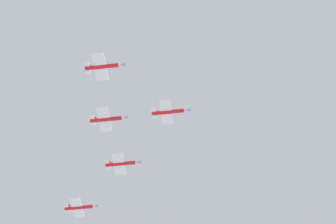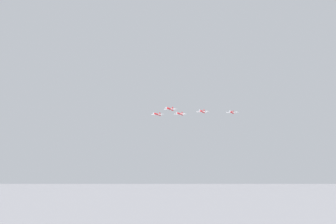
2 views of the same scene
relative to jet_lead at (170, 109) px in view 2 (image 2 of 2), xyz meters
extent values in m
cylinder|color=red|center=(-0.15, 0.19, -0.01)|extent=(6.54, 7.75, 1.11)
cone|color=#9EA3AD|center=(3.32, -4.12, -0.01)|extent=(2.08, 2.23, 1.05)
cube|color=white|center=(-0.47, 0.58, -0.06)|extent=(8.29, 7.55, 0.18)
cube|color=white|center=(-2.64, 3.28, -0.01)|extent=(3.55, 3.24, 0.18)
cube|color=red|center=(-2.58, 3.21, 0.90)|extent=(1.13, 1.36, 1.81)
cylinder|color=red|center=(2.30, 22.76, -0.41)|extent=(6.54, 7.75, 1.11)
cone|color=#9EA3AD|center=(5.77, 18.45, -0.41)|extent=(2.08, 2.23, 1.05)
cube|color=white|center=(1.98, 23.15, -0.46)|extent=(8.29, 7.55, 0.18)
cube|color=white|center=(-0.19, 25.85, -0.41)|extent=(3.55, 3.24, 0.18)
cube|color=red|center=(-0.14, 25.79, 0.50)|extent=(1.13, 1.36, 1.81)
cylinder|color=red|center=(-22.72, 2.64, -0.62)|extent=(6.54, 7.75, 1.11)
cone|color=#9EA3AD|center=(-19.26, -1.67, -0.62)|extent=(2.08, 2.23, 1.05)
cube|color=white|center=(-23.04, 3.03, -0.67)|extent=(8.29, 7.55, 0.18)
cube|color=white|center=(-25.21, 5.73, -0.62)|extent=(3.55, 3.24, 0.18)
cube|color=red|center=(-25.16, 5.66, 0.29)|extent=(1.13, 1.36, 1.81)
cylinder|color=red|center=(-11.22, 13.95, -0.95)|extent=(6.54, 7.75, 1.11)
cone|color=#9EA3AD|center=(-7.75, 9.64, -0.95)|extent=(2.08, 2.23, 1.05)
cube|color=white|center=(-11.53, 14.34, -1.00)|extent=(8.29, 7.55, 0.18)
cube|color=white|center=(-13.70, 17.04, -0.95)|extent=(3.55, 3.24, 0.18)
cube|color=red|center=(-13.65, 16.98, -0.04)|extent=(1.13, 1.36, 1.81)
cylinder|color=red|center=(4.75, 45.34, 0.29)|extent=(6.54, 7.75, 1.11)
cone|color=#9EA3AD|center=(8.22, 41.02, 0.29)|extent=(2.08, 2.23, 1.05)
cube|color=white|center=(4.43, 45.73, 0.24)|extent=(8.29, 7.55, 0.18)
cube|color=white|center=(2.26, 48.42, 0.29)|extent=(3.55, 3.24, 0.18)
cube|color=red|center=(2.31, 48.36, 1.19)|extent=(1.13, 1.36, 1.81)
camera|label=1|loc=(-47.75, -47.18, -118.34)|focal=51.48mm
camera|label=2|loc=(168.77, -93.34, -28.18)|focal=33.49mm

